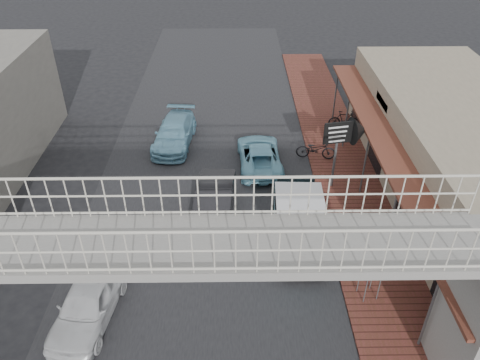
{
  "coord_description": "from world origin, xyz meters",
  "views": [
    {
      "loc": [
        1.31,
        -11.92,
        12.34
      ],
      "look_at": [
        1.51,
        3.48,
        1.8
      ],
      "focal_mm": 35.0,
      "sensor_mm": 36.0,
      "label": 1
    }
  ],
  "objects_px": {
    "dark_sedan": "(214,203)",
    "motorcycle_near": "(316,149)",
    "angkot_curb": "(260,155)",
    "street_clock": "(377,245)",
    "angkot_van": "(300,220)",
    "angkot_far": "(174,133)",
    "motorcycle_far": "(344,120)",
    "arrow_sign": "(357,132)",
    "white_hatchback": "(88,302)"
  },
  "relations": [
    {
      "from": "angkot_far",
      "to": "street_clock",
      "type": "bearing_deg",
      "value": -48.96
    },
    {
      "from": "motorcycle_near",
      "to": "arrow_sign",
      "type": "relative_size",
      "value": 0.58
    },
    {
      "from": "motorcycle_near",
      "to": "arrow_sign",
      "type": "height_order",
      "value": "arrow_sign"
    },
    {
      "from": "street_clock",
      "to": "arrow_sign",
      "type": "height_order",
      "value": "arrow_sign"
    },
    {
      "from": "motorcycle_near",
      "to": "angkot_curb",
      "type": "bearing_deg",
      "value": 108.04
    },
    {
      "from": "white_hatchback",
      "to": "arrow_sign",
      "type": "distance_m",
      "value": 12.52
    },
    {
      "from": "angkot_van",
      "to": "motorcycle_near",
      "type": "relative_size",
      "value": 2.14
    },
    {
      "from": "dark_sedan",
      "to": "motorcycle_near",
      "type": "xyz_separation_m",
      "value": [
        4.86,
        4.43,
        -0.11
      ]
    },
    {
      "from": "dark_sedan",
      "to": "motorcycle_far",
      "type": "height_order",
      "value": "dark_sedan"
    },
    {
      "from": "dark_sedan",
      "to": "motorcycle_near",
      "type": "height_order",
      "value": "dark_sedan"
    },
    {
      "from": "angkot_curb",
      "to": "motorcycle_near",
      "type": "relative_size",
      "value": 2.21
    },
    {
      "from": "angkot_far",
      "to": "street_clock",
      "type": "height_order",
      "value": "street_clock"
    },
    {
      "from": "angkot_curb",
      "to": "motorcycle_near",
      "type": "distance_m",
      "value": 2.84
    },
    {
      "from": "dark_sedan",
      "to": "motorcycle_near",
      "type": "bearing_deg",
      "value": 46.7
    },
    {
      "from": "motorcycle_far",
      "to": "dark_sedan",
      "type": "bearing_deg",
      "value": 143.43
    },
    {
      "from": "dark_sedan",
      "to": "motorcycle_far",
      "type": "bearing_deg",
      "value": 52.0
    },
    {
      "from": "arrow_sign",
      "to": "angkot_curb",
      "type": "bearing_deg",
      "value": 144.8
    },
    {
      "from": "angkot_van",
      "to": "arrow_sign",
      "type": "height_order",
      "value": "arrow_sign"
    },
    {
      "from": "dark_sedan",
      "to": "angkot_far",
      "type": "height_order",
      "value": "dark_sedan"
    },
    {
      "from": "angkot_far",
      "to": "angkot_van",
      "type": "bearing_deg",
      "value": -49.77
    },
    {
      "from": "angkot_van",
      "to": "angkot_curb",
      "type": "bearing_deg",
      "value": 103.86
    },
    {
      "from": "dark_sedan",
      "to": "angkot_van",
      "type": "height_order",
      "value": "angkot_van"
    },
    {
      "from": "dark_sedan",
      "to": "motorcycle_far",
      "type": "relative_size",
      "value": 2.54
    },
    {
      "from": "angkot_far",
      "to": "motorcycle_far",
      "type": "xyz_separation_m",
      "value": [
        9.14,
        1.45,
        -0.03
      ]
    },
    {
      "from": "angkot_curb",
      "to": "street_clock",
      "type": "xyz_separation_m",
      "value": [
        3.27,
        -8.42,
        1.77
      ]
    },
    {
      "from": "angkot_far",
      "to": "street_clock",
      "type": "distance_m",
      "value": 13.12
    },
    {
      "from": "angkot_curb",
      "to": "angkot_far",
      "type": "xyz_separation_m",
      "value": [
        -4.33,
        2.14,
        0.05
      ]
    },
    {
      "from": "angkot_van",
      "to": "street_clock",
      "type": "bearing_deg",
      "value": -49.83
    },
    {
      "from": "dark_sedan",
      "to": "arrow_sign",
      "type": "bearing_deg",
      "value": 24.04
    },
    {
      "from": "angkot_far",
      "to": "angkot_van",
      "type": "xyz_separation_m",
      "value": [
        5.54,
        -7.93,
        0.62
      ]
    },
    {
      "from": "arrow_sign",
      "to": "white_hatchback",
      "type": "bearing_deg",
      "value": -154.82
    },
    {
      "from": "white_hatchback",
      "to": "arrow_sign",
      "type": "relative_size",
      "value": 1.18
    },
    {
      "from": "dark_sedan",
      "to": "street_clock",
      "type": "height_order",
      "value": "street_clock"
    },
    {
      "from": "angkot_van",
      "to": "street_clock",
      "type": "distance_m",
      "value": 3.51
    },
    {
      "from": "angkot_far",
      "to": "angkot_van",
      "type": "distance_m",
      "value": 9.69
    },
    {
      "from": "white_hatchback",
      "to": "dark_sedan",
      "type": "relative_size",
      "value": 0.92
    },
    {
      "from": "angkot_curb",
      "to": "angkot_van",
      "type": "height_order",
      "value": "angkot_van"
    },
    {
      "from": "angkot_curb",
      "to": "street_clock",
      "type": "relative_size",
      "value": 1.57
    },
    {
      "from": "motorcycle_far",
      "to": "street_clock",
      "type": "bearing_deg",
      "value": 178.45
    },
    {
      "from": "dark_sedan",
      "to": "arrow_sign",
      "type": "relative_size",
      "value": 1.29
    },
    {
      "from": "angkot_far",
      "to": "motorcycle_near",
      "type": "bearing_deg",
      "value": -7.8
    },
    {
      "from": "angkot_far",
      "to": "white_hatchback",
      "type": "bearing_deg",
      "value": -92.75
    },
    {
      "from": "white_hatchback",
      "to": "motorcycle_near",
      "type": "height_order",
      "value": "white_hatchback"
    },
    {
      "from": "angkot_curb",
      "to": "street_clock",
      "type": "distance_m",
      "value": 9.2
    },
    {
      "from": "white_hatchback",
      "to": "angkot_far",
      "type": "distance_m",
      "value": 11.35
    },
    {
      "from": "angkot_curb",
      "to": "arrow_sign",
      "type": "relative_size",
      "value": 1.27
    },
    {
      "from": "angkot_curb",
      "to": "street_clock",
      "type": "height_order",
      "value": "street_clock"
    },
    {
      "from": "angkot_van",
      "to": "motorcycle_far",
      "type": "distance_m",
      "value": 10.07
    },
    {
      "from": "motorcycle_far",
      "to": "street_clock",
      "type": "height_order",
      "value": "street_clock"
    },
    {
      "from": "angkot_far",
      "to": "motorcycle_near",
      "type": "relative_size",
      "value": 2.3
    }
  ]
}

